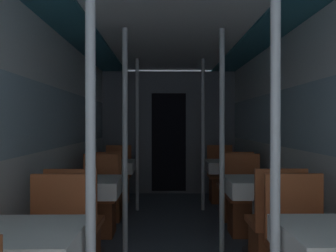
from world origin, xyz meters
TOP-DOWN VIEW (x-y plane):
  - wall_left at (-1.26, 2.86)m, footprint 0.05×8.52m
  - wall_right at (1.26, 2.86)m, footprint 0.05×8.52m
  - ceiling_panel at (0.00, 2.86)m, footprint 2.53×8.52m
  - bulkhead_far at (0.00, 5.93)m, footprint 2.48×0.09m
  - dining_table_left_0 at (-0.86, 0.92)m, footprint 0.64×0.64m
  - support_pole_left_0 at (-0.50, 0.92)m, footprint 0.05×0.05m
  - dining_table_left_1 at (-0.86, 2.73)m, footprint 0.64×0.64m
  - chair_left_near_1 at (-0.86, 2.14)m, footprint 0.43×0.43m
  - chair_left_far_1 at (-0.86, 3.32)m, footprint 0.43×0.43m
  - support_pole_left_1 at (-0.50, 2.73)m, footprint 0.05×0.05m
  - dining_table_left_2 at (-0.86, 4.54)m, footprint 0.64×0.64m
  - chair_left_near_2 at (-0.86, 3.96)m, footprint 0.43×0.43m
  - chair_left_far_2 at (-0.86, 5.13)m, footprint 0.43×0.43m
  - support_pole_left_2 at (-0.50, 4.54)m, footprint 0.05×0.05m
  - support_pole_right_0 at (0.50, 0.92)m, footprint 0.05×0.05m
  - dining_table_right_1 at (0.86, 2.73)m, footprint 0.64×0.64m
  - chair_right_near_1 at (0.86, 2.14)m, footprint 0.43×0.43m
  - chair_right_far_1 at (0.86, 3.32)m, footprint 0.43×0.43m
  - support_pole_right_1 at (0.50, 2.73)m, footprint 0.05×0.05m
  - dining_table_right_2 at (0.86, 4.54)m, footprint 0.64×0.64m
  - chair_right_near_2 at (0.86, 3.96)m, footprint 0.43×0.43m
  - chair_right_far_2 at (0.86, 5.13)m, footprint 0.43×0.43m
  - support_pole_right_2 at (0.50, 4.54)m, footprint 0.05×0.05m

SIDE VIEW (x-z plane):
  - chair_left_near_1 at x=-0.86m, z-range -0.18..0.76m
  - chair_left_far_1 at x=-0.86m, z-range -0.18..0.76m
  - chair_left_near_2 at x=-0.86m, z-range -0.18..0.76m
  - chair_left_far_2 at x=-0.86m, z-range -0.18..0.76m
  - chair_right_near_1 at x=0.86m, z-range -0.18..0.76m
  - chair_right_far_1 at x=0.86m, z-range -0.18..0.76m
  - chair_right_near_2 at x=0.86m, z-range -0.18..0.76m
  - chair_right_far_2 at x=0.86m, z-range -0.18..0.76m
  - dining_table_left_0 at x=-0.86m, z-range 0.25..1.00m
  - dining_table_left_1 at x=-0.86m, z-range 0.25..1.00m
  - dining_table_left_2 at x=-0.86m, z-range 0.25..1.00m
  - dining_table_right_1 at x=0.86m, z-range 0.25..1.00m
  - dining_table_right_2 at x=0.86m, z-range 0.25..1.00m
  - bulkhead_far at x=0.00m, z-range -0.01..2.28m
  - support_pole_left_0 at x=-0.50m, z-range 0.00..2.28m
  - support_pole_left_1 at x=-0.50m, z-range 0.00..2.28m
  - support_pole_left_2 at x=-0.50m, z-range 0.00..2.28m
  - support_pole_right_0 at x=0.50m, z-range 0.00..2.28m
  - support_pole_right_1 at x=0.50m, z-range 0.00..2.28m
  - support_pole_right_2 at x=0.50m, z-range 0.00..2.28m
  - wall_left at x=-1.26m, z-range 0.03..2.31m
  - wall_right at x=1.26m, z-range 0.03..2.31m
  - ceiling_panel at x=0.00m, z-range 2.29..2.36m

